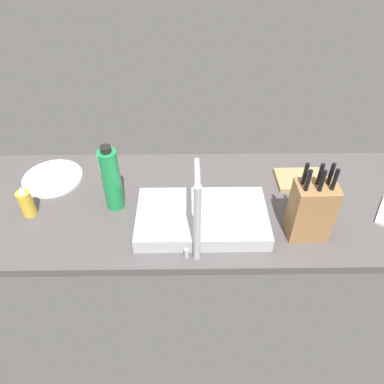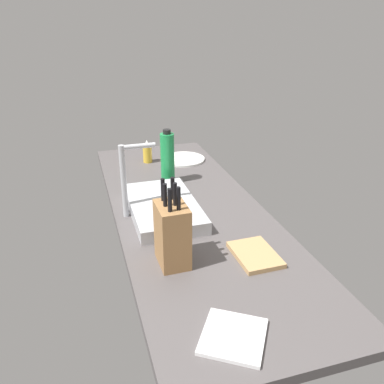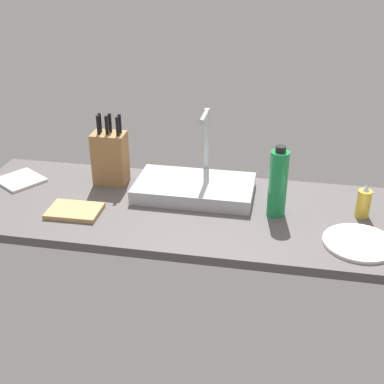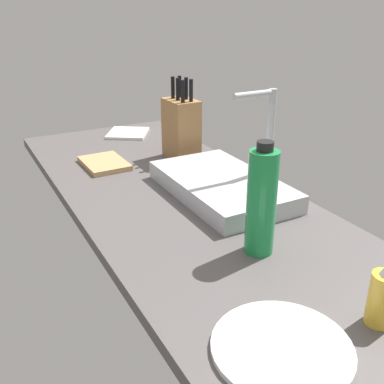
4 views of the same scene
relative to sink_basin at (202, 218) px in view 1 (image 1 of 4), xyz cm
name	(u,v)px [view 1 (image 1 of 4)]	position (x,y,z in cm)	size (l,w,h in cm)	color
countertop_slab	(199,205)	(0.79, -11.76, -4.60)	(186.82, 65.40, 3.50)	#514C4C
sink_basin	(202,218)	(0.00, 0.00, 0.00)	(48.13, 28.04, 5.70)	#B7BABF
faucet	(197,215)	(2.38, 14.38, 15.88)	(5.50, 15.15, 31.93)	#B7BABF
knife_block	(311,210)	(-37.45, 5.15, 8.79)	(14.07, 10.17, 30.36)	#9E7042
cutting_board	(300,180)	(-42.64, -24.13, -1.95)	(20.05, 14.39, 1.80)	tan
soap_bottle	(26,203)	(66.05, -5.91, 3.02)	(5.27, 5.27, 13.55)	gold
water_bottle	(111,179)	(33.64, -10.30, 10.37)	(7.08, 7.08, 27.93)	#1E8E47
dinner_plate	(53,178)	(63.20, -26.83, -2.25)	(25.14, 25.14, 1.20)	white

